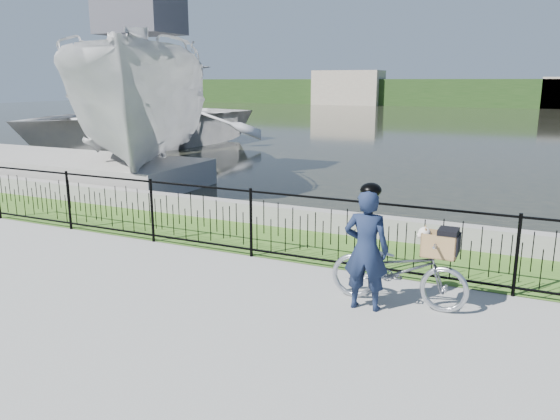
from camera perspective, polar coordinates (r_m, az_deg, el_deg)
The scene contains 12 objects.
ground at distance 7.30m, azimuth -2.00°, elevation -9.47°, with size 120.00×120.00×0.00m, color gray.
grass_strip at distance 9.55m, azimuth 5.16°, elevation -3.92°, with size 60.00×2.00×0.01m, color #3E6720.
water at distance 39.20m, azimuth 20.86°, elevation 8.37°, with size 120.00×120.00×0.00m, color black.
quay_wall at distance 10.40m, azimuth 7.09°, elevation -1.39°, with size 60.00×0.30×0.40m, color gray.
fence at distance 8.49m, azimuth 2.91°, elevation -2.07°, with size 14.00×0.06×1.15m, color black, non-canonical shape.
far_treeline at distance 66.06m, azimuth 23.00°, elevation 11.19°, with size 120.00×6.00×3.00m, color #223D17.
far_building_left at distance 67.37m, azimuth 7.15°, elevation 12.57°, with size 8.00×4.00×4.00m, color #A19581.
dock at distance 17.59m, azimuth -23.36°, elevation 4.16°, with size 10.00×3.00×0.70m, color gray.
bicycle_rig at distance 7.20m, azimuth 12.36°, elevation -6.05°, with size 1.77×0.62×1.10m.
cyclist at distance 6.89m, azimuth 9.00°, elevation -3.90°, with size 0.60×0.42×1.62m.
boat_near at distance 16.73m, azimuth -13.94°, elevation 10.33°, with size 8.85×10.48×5.70m.
boat_far at distance 24.60m, azimuth -14.74°, elevation 9.04°, with size 10.46×12.79×2.32m.
Camera 1 is at (3.09, -5.98, 2.83)m, focal length 35.00 mm.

